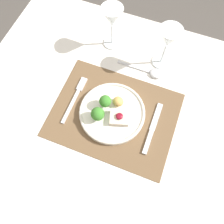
{
  "coord_description": "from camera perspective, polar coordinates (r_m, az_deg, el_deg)",
  "views": [
    {
      "loc": [
        0.1,
        -0.28,
        1.51
      ],
      "look_at": [
        -0.01,
        -0.0,
        0.77
      ],
      "focal_mm": 35.0,
      "sensor_mm": 36.0,
      "label": 1
    }
  ],
  "objects": [
    {
      "name": "dinner_plate",
      "position": [
        0.8,
        -0.17,
        -0.09
      ],
      "size": [
        0.24,
        0.24,
        0.08
      ],
      "color": "silver",
      "rests_on": "placemat"
    },
    {
      "name": "dining_table",
      "position": [
        0.91,
        0.49,
        -3.09
      ],
      "size": [
        1.15,
        0.98,
        0.75
      ],
      "color": "white",
      "rests_on": "ground_plane"
    },
    {
      "name": "knife",
      "position": [
        0.8,
        10.27,
        -4.96
      ],
      "size": [
        0.02,
        0.2,
        0.01
      ],
      "rotation": [
        0.0,
        0.0,
        -0.05
      ],
      "color": "silver",
      "rests_on": "placemat"
    },
    {
      "name": "spoon",
      "position": [
        0.9,
        10.46,
        10.18
      ],
      "size": [
        0.19,
        0.05,
        0.02
      ],
      "rotation": [
        0.0,
        0.0,
        -0.04
      ],
      "color": "silver",
      "rests_on": "dining_table"
    },
    {
      "name": "ground_plane",
      "position": [
        1.54,
        0.29,
        -11.02
      ],
      "size": [
        8.0,
        8.0,
        0.0
      ],
      "primitive_type": "plane",
      "color": "#4C4742"
    },
    {
      "name": "fork",
      "position": [
        0.85,
        -9.45,
        4.09
      ],
      "size": [
        0.02,
        0.2,
        0.01
      ],
      "rotation": [
        0.0,
        0.0,
        -0.01
      ],
      "color": "silver",
      "rests_on": "placemat"
    },
    {
      "name": "placemat",
      "position": [
        0.81,
        0.55,
        -0.67
      ],
      "size": [
        0.45,
        0.35,
        0.0
      ],
      "primitive_type": "cube",
      "color": "brown",
      "rests_on": "dining_table"
    },
    {
      "name": "wine_glass_near",
      "position": [
        0.84,
        14.47,
        17.79
      ],
      "size": [
        0.08,
        0.08,
        0.18
      ],
      "color": "white",
      "rests_on": "dining_table"
    },
    {
      "name": "wine_glass_far",
      "position": [
        0.89,
        0.01,
        23.1
      ],
      "size": [
        0.08,
        0.08,
        0.18
      ],
      "color": "white",
      "rests_on": "dining_table"
    }
  ]
}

